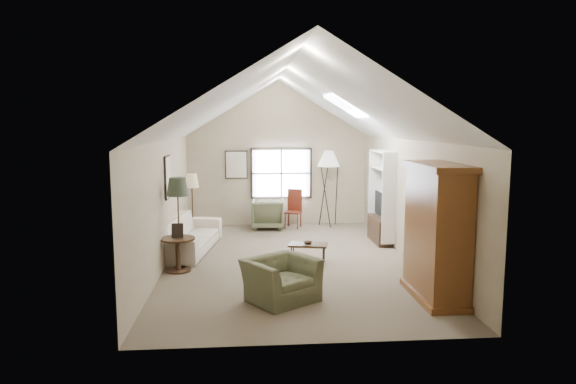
{
  "coord_description": "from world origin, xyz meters",
  "views": [
    {
      "loc": [
        -0.87,
        -10.28,
        2.84
      ],
      "look_at": [
        0.0,
        0.4,
        1.4
      ],
      "focal_mm": 32.0,
      "sensor_mm": 36.0,
      "label": 1
    }
  ],
  "objects": [
    {
      "name": "sofa",
      "position": [
        -2.2,
        1.08,
        0.38
      ],
      "size": [
        1.42,
        2.76,
        0.77
      ],
      "primitive_type": "imported",
      "rotation": [
        0.0,
        0.0,
        1.42
      ],
      "color": "beige",
      "rests_on": "ground"
    },
    {
      "name": "tan_lamp",
      "position": [
        -2.2,
        2.28,
        0.83
      ],
      "size": [
        0.38,
        0.38,
        1.65
      ],
      "primitive_type": null,
      "rotation": [
        0.0,
        0.0,
        -0.15
      ],
      "color": "tan",
      "rests_on": "ground"
    },
    {
      "name": "tv_panel",
      "position": [
        2.32,
        1.6,
        0.92
      ],
      "size": [
        0.05,
        0.9,
        0.55
      ],
      "primitive_type": "cube",
      "color": "black",
      "rests_on": "media_console"
    },
    {
      "name": "armchair_far",
      "position": [
        -0.3,
        3.41,
        0.4
      ],
      "size": [
        0.91,
        0.93,
        0.79
      ],
      "primitive_type": "imported",
      "rotation": [
        0.0,
        0.0,
        3.07
      ],
      "color": "#565C41",
      "rests_on": "ground"
    },
    {
      "name": "armchair_near",
      "position": [
        -0.34,
        -2.31,
        0.34
      ],
      "size": [
        1.39,
        1.36,
        0.69
      ],
      "primitive_type": "imported",
      "rotation": [
        0.0,
        0.0,
        0.6
      ],
      "color": "#575C40",
      "rests_on": "ground"
    },
    {
      "name": "side_chair",
      "position": [
        0.39,
        3.47,
        0.52
      ],
      "size": [
        0.52,
        0.52,
        1.05
      ],
      "primitive_type": "cube",
      "rotation": [
        0.0,
        0.0,
        -0.36
      ],
      "color": "maroon",
      "rests_on": "ground"
    },
    {
      "name": "tv_alcove",
      "position": [
        2.34,
        1.6,
        1.15
      ],
      "size": [
        0.32,
        1.3,
        2.1
      ],
      "primitive_type": "cube",
      "color": "white",
      "rests_on": "ground"
    },
    {
      "name": "skylight",
      "position": [
        1.3,
        0.9,
        3.22
      ],
      "size": [
        0.8,
        1.2,
        0.52
      ],
      "primitive_type": null,
      "color": "white",
      "rests_on": "room_shell"
    },
    {
      "name": "bowl",
      "position": [
        0.37,
        -0.12,
        0.42
      ],
      "size": [
        0.23,
        0.23,
        0.05
      ],
      "primitive_type": "imported",
      "rotation": [
        0.0,
        0.0,
        -0.23
      ],
      "color": "#332315",
      "rests_on": "coffee_table"
    },
    {
      "name": "coffee_table",
      "position": [
        0.37,
        -0.12,
        0.2
      ],
      "size": [
        0.86,
        0.6,
        0.4
      ],
      "primitive_type": "cube",
      "rotation": [
        0.0,
        0.0,
        -0.23
      ],
      "color": "#362816",
      "rests_on": "ground"
    },
    {
      "name": "armoire",
      "position": [
        2.18,
        -2.4,
        1.1
      ],
      "size": [
        0.6,
        1.5,
        2.2
      ],
      "primitive_type": "cube",
      "color": "brown",
      "rests_on": "ground"
    },
    {
      "name": "dark_lamp",
      "position": [
        -2.2,
        -0.32,
        0.92
      ],
      "size": [
        0.5,
        0.5,
        1.84
      ],
      "primitive_type": null,
      "rotation": [
        0.0,
        0.0,
        -0.15
      ],
      "color": "#262D20",
      "rests_on": "ground"
    },
    {
      "name": "window",
      "position": [
        0.1,
        3.96,
        1.45
      ],
      "size": [
        1.72,
        0.08,
        1.42
      ],
      "primitive_type": "cube",
      "color": "black",
      "rests_on": "room_shell"
    },
    {
      "name": "media_console",
      "position": [
        2.32,
        1.6,
        0.3
      ],
      "size": [
        0.34,
        1.18,
        0.6
      ],
      "primitive_type": "cube",
      "color": "#382316",
      "rests_on": "ground"
    },
    {
      "name": "tripod_lamp",
      "position": [
        1.39,
        3.6,
        1.07
      ],
      "size": [
        0.66,
        0.66,
        2.14
      ],
      "primitive_type": null,
      "rotation": [
        0.0,
        0.0,
        0.07
      ],
      "color": "silver",
      "rests_on": "ground"
    },
    {
      "name": "side_table",
      "position": [
        -2.2,
        -0.52,
        0.33
      ],
      "size": [
        0.75,
        0.75,
        0.66
      ],
      "primitive_type": "cylinder",
      "rotation": [
        0.0,
        0.0,
        -0.15
      ],
      "color": "#362116",
      "rests_on": "ground"
    },
    {
      "name": "room_shell",
      "position": [
        0.0,
        0.0,
        3.21
      ],
      "size": [
        5.01,
        8.01,
        4.0
      ],
      "color": "#726351",
      "rests_on": "ground"
    },
    {
      "name": "wall_art",
      "position": [
        -1.88,
        1.94,
        1.73
      ],
      "size": [
        1.97,
        3.71,
        0.88
      ],
      "color": "black",
      "rests_on": "room_shell"
    }
  ]
}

